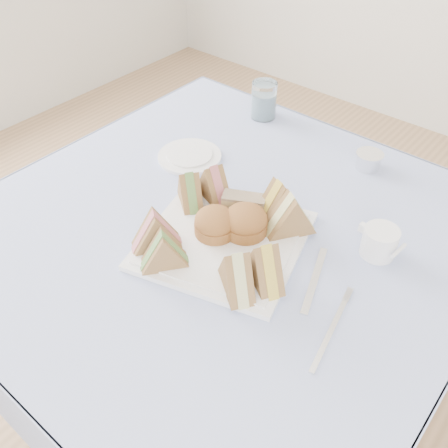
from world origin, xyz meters
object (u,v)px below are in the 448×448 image
Objects in this scene: table at (223,333)px; serving_plate at (224,240)px; water_glass at (264,100)px; creamer_jug at (380,242)px.

table is 2.93× the size of serving_plate.
serving_plate is 0.53m from water_glass.
table is at bearing -150.35° from creamer_jug.
water_glass is at bearing 154.46° from creamer_jug.
creamer_jug is at bearing -30.62° from water_glass.
table is 0.64m from water_glass.
water_glass is 1.46× the size of creamer_jug.
serving_plate is 4.43× the size of creamer_jug.
water_glass is at bearing 116.09° from table.
serving_plate is (0.04, -0.04, 0.38)m from table.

